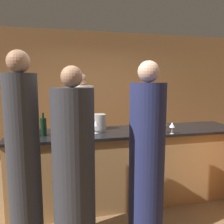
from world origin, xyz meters
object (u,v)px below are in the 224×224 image
object	(u,v)px
bartender	(82,132)
guest_1	(74,172)
ice_bucket	(99,122)
guest_2	(147,161)
guest_0	(24,165)
wine_bottle_0	(43,127)
wine_bottle_1	(27,128)

from	to	relation	value
bartender	guest_1	xyz separation A→B (m)	(-0.24, -1.69, -0.00)
ice_bucket	guest_2	bearing A→B (deg)	-72.40
guest_2	guest_0	bearing A→B (deg)	178.13
guest_1	guest_2	xyz separation A→B (m)	(0.74, 0.04, 0.04)
wine_bottle_0	ice_bucket	world-z (taller)	wine_bottle_0
bartender	wine_bottle_1	xyz separation A→B (m)	(-0.75, -0.91, 0.29)
wine_bottle_0	bartender	bearing A→B (deg)	57.54
ice_bucket	wine_bottle_0	bearing A→B (deg)	-162.87
bartender	guest_0	distance (m)	1.75
bartender	guest_0	xyz separation A→B (m)	(-0.68, -1.61, 0.08)
wine_bottle_1	ice_bucket	distance (m)	0.96
bartender	guest_1	size ratio (longest dim) A/B	1.00
guest_1	guest_0	bearing A→B (deg)	170.31
guest_2	wine_bottle_0	size ratio (longest dim) A/B	6.48
bartender	guest_0	bearing A→B (deg)	67.01
bartender	wine_bottle_0	size ratio (longest dim) A/B	6.27
guest_0	guest_2	size ratio (longest dim) A/B	1.04
wine_bottle_0	wine_bottle_1	world-z (taller)	wine_bottle_0
wine_bottle_1	bartender	bearing A→B (deg)	50.39
wine_bottle_1	ice_bucket	bearing A→B (deg)	15.23
guest_1	guest_2	bearing A→B (deg)	2.89
guest_0	guest_2	xyz separation A→B (m)	(1.18, -0.04, -0.05)
guest_1	guest_2	world-z (taller)	guest_2
guest_0	wine_bottle_1	size ratio (longest dim) A/B	6.86
bartender	guest_1	bearing A→B (deg)	81.91
guest_1	wine_bottle_0	bearing A→B (deg)	111.69
guest_2	wine_bottle_0	world-z (taller)	guest_2
wine_bottle_1	guest_2	bearing A→B (deg)	-30.84
guest_2	wine_bottle_1	xyz separation A→B (m)	(-1.25, 0.74, 0.25)
guest_1	ice_bucket	size ratio (longest dim) A/B	8.40
guest_2	wine_bottle_1	distance (m)	1.47
guest_1	bartender	bearing A→B (deg)	81.91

